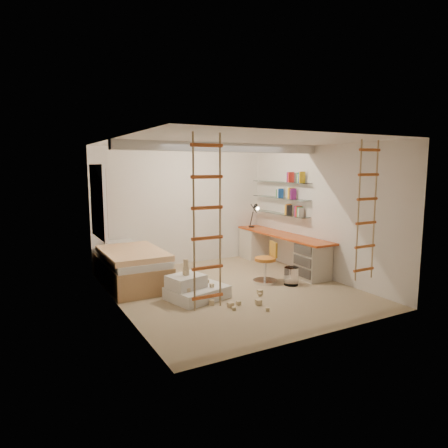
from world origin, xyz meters
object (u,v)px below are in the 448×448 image
desk (281,249)px  bed (131,267)px  play_platform (194,289)px  swivel_chair (266,268)px

desk → bed: bearing=173.5°
play_platform → desk: bearing=21.4°
play_platform → swivel_chair: bearing=7.5°
bed → play_platform: (0.68, -1.35, -0.17)m
bed → play_platform: 1.52m
swivel_chair → play_platform: bearing=-172.5°
swivel_chair → play_platform: (-1.60, -0.21, -0.13)m
desk → swivel_chair: (-0.92, -0.78, -0.12)m
desk → play_platform: 2.72m
desk → bed: size_ratio=1.40×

